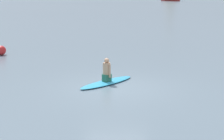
{
  "coord_description": "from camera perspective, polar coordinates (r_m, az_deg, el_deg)",
  "views": [
    {
      "loc": [
        13.28,
        0.8,
        3.78
      ],
      "look_at": [
        -0.51,
        -0.18,
        0.58
      ],
      "focal_mm": 58.03,
      "sensor_mm": 36.0,
      "label": 1
    }
  ],
  "objects": [
    {
      "name": "surfboard",
      "position": [
        14.44,
        -0.83,
        -1.95
      ],
      "size": [
        2.55,
        2.28,
        0.09
      ],
      "primitive_type": "ellipsoid",
      "rotation": [
        0.0,
        0.0,
        2.45
      ],
      "color": "#339EC6",
      "rests_on": "ground"
    },
    {
      "name": "ground_plane",
      "position": [
        13.84,
        0.58,
        -2.83
      ],
      "size": [
        400.0,
        400.0,
        0.0
      ],
      "primitive_type": "plane",
      "color": "slate"
    },
    {
      "name": "buoy_marker",
      "position": [
        21.31,
        -17.06,
        2.97
      ],
      "size": [
        0.54,
        0.54,
        0.54
      ],
      "primitive_type": "sphere",
      "color": "red",
      "rests_on": "ground"
    },
    {
      "name": "person_paddler",
      "position": [
        14.32,
        -0.84,
        -0.13
      ],
      "size": [
        0.4,
        0.39,
        0.94
      ],
      "rotation": [
        0.0,
        0.0,
        2.45
      ],
      "color": "#26664C",
      "rests_on": "surfboard"
    }
  ]
}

